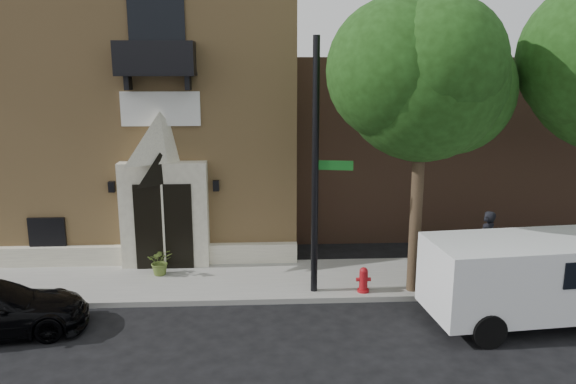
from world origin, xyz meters
name	(u,v)px	position (x,y,z in m)	size (l,w,h in m)	color
ground	(190,306)	(0.00, 0.00, 0.00)	(120.00, 120.00, 0.00)	black
sidewalk	(231,281)	(1.00, 1.50, 0.07)	(42.00, 3.00, 0.15)	gray
church	(130,106)	(-2.99, 7.95, 4.63)	(12.20, 11.01, 9.30)	tan
neighbour_building	(503,137)	(12.00, 9.00, 3.20)	(18.00, 8.00, 6.40)	brown
street_tree_left	(425,77)	(6.03, 0.35, 5.87)	(4.97, 4.38, 7.77)	#38281C
cargo_van	(543,276)	(8.65, -1.36, 1.19)	(5.39, 2.62, 2.12)	white
street_sign	(316,168)	(3.33, 0.54, 3.53)	(1.06, 1.16, 6.73)	black
fire_hydrant	(363,280)	(4.64, 0.38, 0.49)	(0.40, 0.32, 0.70)	maroon
dumpster	(473,265)	(7.80, 0.84, 0.69)	(1.81, 1.29, 1.07)	#0D321B
planter	(160,261)	(-1.06, 1.96, 0.55)	(0.72, 0.63, 0.80)	#596E2D
pedestrian_near	(486,242)	(8.46, 1.61, 1.09)	(0.69, 0.45, 1.88)	black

